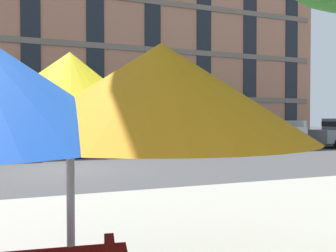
% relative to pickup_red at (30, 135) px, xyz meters
% --- Properties ---
extents(ground_plane, '(120.00, 120.00, 0.00)m').
position_rel_pickup_red_xyz_m(ground_plane, '(1.49, -3.70, -1.03)').
color(ground_plane, '#424244').
extents(sidewalk_far, '(56.00, 3.60, 0.12)m').
position_rel_pickup_red_xyz_m(sidewalk_far, '(1.49, 3.10, -0.97)').
color(sidewalk_far, gray).
rests_on(sidewalk_far, ground).
extents(apartment_building, '(37.57, 12.08, 16.00)m').
position_rel_pickup_red_xyz_m(apartment_building, '(1.49, 11.29, 6.97)').
color(apartment_building, '#A87056').
rests_on(apartment_building, ground).
extents(pickup_red, '(5.10, 2.12, 2.20)m').
position_rel_pickup_red_xyz_m(pickup_red, '(0.00, 0.00, 0.00)').
color(pickup_red, '#B21E19').
rests_on(pickup_red, ground).
extents(sedan_silver, '(4.40, 1.98, 1.78)m').
position_rel_pickup_red_xyz_m(sedan_silver, '(5.79, -0.00, -0.08)').
color(sedan_silver, '#A8AAB2').
rests_on(sedan_silver, ground).
extents(pickup_silver, '(5.10, 2.12, 2.20)m').
position_rel_pickup_red_xyz_m(pickup_silver, '(11.55, 0.00, 0.00)').
color(pickup_silver, '#A8AAB2').
rests_on(pickup_silver, ground).
extents(patio_umbrella, '(3.45, 3.20, 2.21)m').
position_rel_pickup_red_xyz_m(patio_umbrella, '(1.44, -12.70, 0.84)').
color(patio_umbrella, silver).
rests_on(patio_umbrella, ground).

